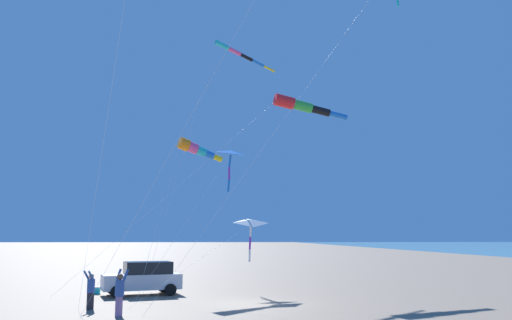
% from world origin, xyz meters
% --- Properties ---
extents(ground_plane, '(600.00, 600.00, 0.00)m').
position_xyz_m(ground_plane, '(0.00, 0.00, 0.00)').
color(ground_plane, '#756654').
extents(parked_car, '(4.66, 3.10, 1.85)m').
position_xyz_m(parked_car, '(5.80, -4.15, 0.95)').
color(parked_car, silver).
rests_on(parked_car, ground_plane).
extents(cooler_box, '(0.62, 0.42, 0.42)m').
position_xyz_m(cooler_box, '(8.65, -4.81, 0.21)').
color(cooler_box, '#1EB7C6').
rests_on(cooler_box, ground_plane).
extents(person_adult_flyer, '(0.56, 0.66, 1.92)m').
position_xyz_m(person_adult_flyer, '(5.59, 3.82, 1.05)').
color(person_adult_flyer, '#8E6B9E').
rests_on(person_adult_flyer, ground_plane).
extents(person_child_green_jacket, '(0.59, 0.63, 1.75)m').
position_xyz_m(person_child_green_jacket, '(7.31, 1.57, 0.95)').
color(person_child_green_jacket, '#232328').
rests_on(person_child_green_jacket, ground_plane).
extents(kite_delta_checkered_midright, '(6.92, 6.93, 4.44)m').
position_xyz_m(kite_delta_checkered_midright, '(-0.34, -4.51, 4.06)').
color(kite_delta_checkered_midright, white).
rests_on(kite_delta_checkered_midright, ground_plane).
extents(kite_windsock_striped_overhead, '(4.35, 6.65, 9.56)m').
position_xyz_m(kite_windsock_striped_overhead, '(3.15, -6.69, 8.87)').
color(kite_windsock_striped_overhead, orange).
rests_on(kite_windsock_striped_overhead, ground_plane).
extents(kite_delta_white_trailing, '(6.22, 7.40, 9.22)m').
position_xyz_m(kite_delta_white_trailing, '(0.81, -8.52, 8.87)').
color(kite_delta_white_trailing, blue).
rests_on(kite_delta_white_trailing, ground_plane).
extents(kite_windsock_rainbow_low_near, '(18.25, 7.02, 13.25)m').
position_xyz_m(kite_windsock_rainbow_low_near, '(-4.15, -9.14, 12.48)').
color(kite_windsock_rainbow_low_near, red).
rests_on(kite_windsock_rainbow_low_near, ground_plane).
extents(kite_windsock_long_streamer_left, '(8.65, 12.28, 18.40)m').
position_xyz_m(kite_windsock_long_streamer_left, '(0.23, -13.11, 17.74)').
color(kite_windsock_long_streamer_left, '#1EB7C6').
rests_on(kite_windsock_long_streamer_left, ground_plane).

